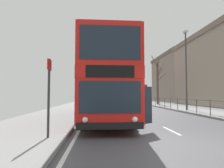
{
  "coord_description": "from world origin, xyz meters",
  "views": [
    {
      "loc": [
        -3.11,
        -5.67,
        1.52
      ],
      "look_at": [
        -2.3,
        6.23,
        2.21
      ],
      "focal_mm": 31.23,
      "sensor_mm": 36.0,
      "label": 1
    }
  ],
  "objects_px": {
    "bus_stop_sign_near": "(49,89)",
    "bare_tree_far_00": "(158,81)",
    "double_decker_bus_main": "(104,84)",
    "street_lamp_far_side": "(186,64)",
    "background_bus_far_lane": "(133,94)",
    "background_building_01": "(181,78)"
  },
  "relations": [
    {
      "from": "bus_stop_sign_near",
      "to": "bare_tree_far_00",
      "type": "height_order",
      "value": "bare_tree_far_00"
    },
    {
      "from": "double_decker_bus_main",
      "to": "street_lamp_far_side",
      "type": "xyz_separation_m",
      "value": [
        8.05,
        5.53,
        2.31
      ]
    },
    {
      "from": "background_bus_far_lane",
      "to": "street_lamp_far_side",
      "type": "bearing_deg",
      "value": -81.73
    },
    {
      "from": "street_lamp_far_side",
      "to": "bus_stop_sign_near",
      "type": "bearing_deg",
      "value": -131.15
    },
    {
      "from": "background_bus_far_lane",
      "to": "bare_tree_far_00",
      "type": "xyz_separation_m",
      "value": [
        2.87,
        -5.02,
        1.93
      ]
    },
    {
      "from": "double_decker_bus_main",
      "to": "bus_stop_sign_near",
      "type": "relative_size",
      "value": 4.46
    },
    {
      "from": "bus_stop_sign_near",
      "to": "bare_tree_far_00",
      "type": "relative_size",
      "value": 0.36
    },
    {
      "from": "street_lamp_far_side",
      "to": "bare_tree_far_00",
      "type": "bearing_deg",
      "value": 87.1
    },
    {
      "from": "double_decker_bus_main",
      "to": "background_building_01",
      "type": "distance_m",
      "value": 39.78
    },
    {
      "from": "bare_tree_far_00",
      "to": "double_decker_bus_main",
      "type": "bearing_deg",
      "value": -117.59
    },
    {
      "from": "bus_stop_sign_near",
      "to": "bare_tree_far_00",
      "type": "bearing_deg",
      "value": 64.7
    },
    {
      "from": "background_building_01",
      "to": "double_decker_bus_main",
      "type": "bearing_deg",
      "value": -120.42
    },
    {
      "from": "bare_tree_far_00",
      "to": "background_building_01",
      "type": "distance_m",
      "value": 21.19
    },
    {
      "from": "street_lamp_far_side",
      "to": "bare_tree_far_00",
      "type": "xyz_separation_m",
      "value": [
        0.55,
        10.94,
        -0.94
      ]
    },
    {
      "from": "background_bus_far_lane",
      "to": "bus_stop_sign_near",
      "type": "distance_m",
      "value": 28.54
    },
    {
      "from": "background_building_01",
      "to": "street_lamp_far_side",
      "type": "bearing_deg",
      "value": -112.75
    },
    {
      "from": "bus_stop_sign_near",
      "to": "double_decker_bus_main",
      "type": "bearing_deg",
      "value": 71.44
    },
    {
      "from": "bus_stop_sign_near",
      "to": "background_building_01",
      "type": "xyz_separation_m",
      "value": [
        22.07,
        40.15,
        4.0
      ]
    },
    {
      "from": "background_bus_far_lane",
      "to": "street_lamp_far_side",
      "type": "relative_size",
      "value": 1.34
    },
    {
      "from": "background_bus_far_lane",
      "to": "background_building_01",
      "type": "bearing_deg",
      "value": 41.51
    },
    {
      "from": "bare_tree_far_00",
      "to": "background_building_01",
      "type": "height_order",
      "value": "background_building_01"
    },
    {
      "from": "double_decker_bus_main",
      "to": "street_lamp_far_side",
      "type": "bearing_deg",
      "value": 34.5
    }
  ]
}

